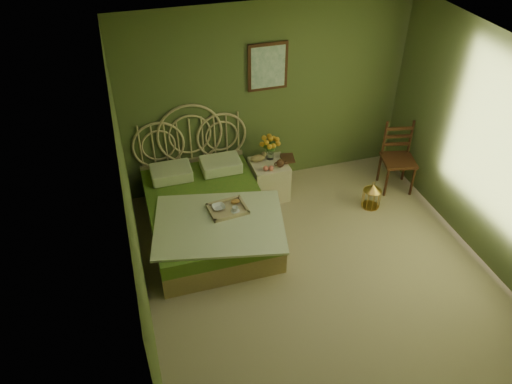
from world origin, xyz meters
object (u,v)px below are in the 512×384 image
object	(u,v)px
chair	(397,153)
birdcage	(372,196)
nightstand	(269,174)
bed	(207,212)

from	to	relation	value
chair	birdcage	distance (m)	0.75
nightstand	bed	bearing A→B (deg)	-152.86
chair	bed	bearing A→B (deg)	-162.51
bed	chair	xyz separation A→B (m)	(2.80, 0.23, 0.25)
chair	birdcage	size ratio (longest dim) A/B	2.69
bed	birdcage	distance (m)	2.27
chair	birdcage	xyz separation A→B (m)	(-0.53, -0.39, -0.37)
nightstand	birdcage	distance (m)	1.45
bed	chair	bearing A→B (deg)	4.67
nightstand	birdcage	world-z (taller)	nightstand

